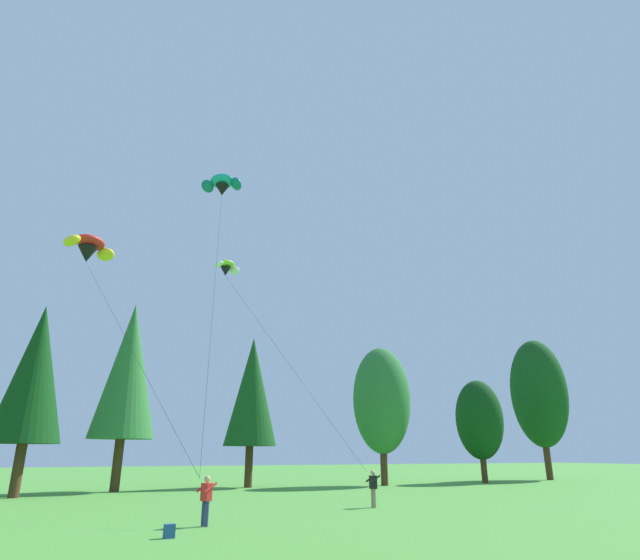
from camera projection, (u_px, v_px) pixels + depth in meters
name	position (u px, v px, depth m)	size (l,w,h in m)	color
treeline_tree_c	(35.00, 372.00, 32.55)	(4.16, 4.16, 11.65)	#472D19
treeline_tree_d	(128.00, 370.00, 37.69)	(4.50, 4.50, 13.19)	#472D19
treeline_tree_e	(252.00, 391.00, 41.88)	(4.16, 4.16, 11.62)	#472D19
treeline_tree_f	(382.00, 400.00, 43.99)	(4.83, 4.83, 11.22)	#472D19
treeline_tree_g	(479.00, 420.00, 47.38)	(4.22, 4.22, 8.96)	#472D19
treeline_tree_h	(539.00, 393.00, 53.76)	(5.57, 5.57, 13.96)	#472D19
kite_flyer_near	(206.00, 496.00, 18.64)	(0.72, 0.74, 1.69)	navy
kite_flyer_mid	(373.00, 485.00, 25.09)	(0.54, 0.58, 1.69)	gray
parafoil_kite_high_red_yellow	(89.00, 248.00, 34.61)	(7.02, 17.40, 14.81)	red
parafoil_kite_mid_lime_white	(227.00, 268.00, 35.48)	(6.39, 10.46, 13.49)	#93D633
parafoil_kite_far_teal	(222.00, 185.00, 38.42)	(4.68, 15.53, 20.59)	teal
backpack	(169.00, 531.00, 15.85)	(0.32, 0.24, 0.40)	#234C89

